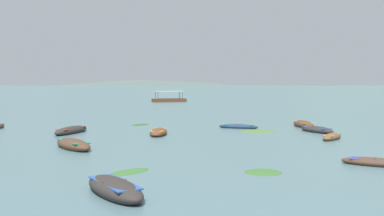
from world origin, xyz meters
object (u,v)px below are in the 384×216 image
at_px(rowboat_0, 158,132).
at_px(rowboat_4, 317,130).
at_px(rowboat_1, 114,188).
at_px(rowboat_3, 238,127).
at_px(rowboat_9, 73,145).
at_px(ferry_0, 169,100).
at_px(rowboat_6, 71,130).
at_px(rowboat_2, 375,162).
at_px(rowboat_5, 303,124).
at_px(rowboat_7, 332,137).

xyz_separation_m(rowboat_0, rowboat_4, (12.69, 2.12, -0.00)).
relative_size(rowboat_1, rowboat_3, 1.08).
bearing_deg(rowboat_0, rowboat_9, -121.14).
bearing_deg(rowboat_3, rowboat_4, -25.29).
bearing_deg(ferry_0, rowboat_6, -92.67).
xyz_separation_m(rowboat_0, rowboat_6, (-7.04, 0.74, 0.02)).
bearing_deg(ferry_0, rowboat_3, -78.98).
bearing_deg(rowboat_3, ferry_0, 101.02).
relative_size(rowboat_1, rowboat_6, 0.85).
bearing_deg(rowboat_9, rowboat_2, -17.08).
height_order(rowboat_0, rowboat_4, rowboat_0).
distance_m(rowboat_0, rowboat_6, 7.08).
xyz_separation_m(rowboat_0, rowboat_3, (6.54, 5.03, -0.04)).
bearing_deg(rowboat_1, rowboat_3, 75.19).
height_order(rowboat_6, rowboat_9, rowboat_9).
height_order(rowboat_1, ferry_0, ferry_0).
distance_m(rowboat_4, ferry_0, 60.75).
distance_m(rowboat_6, ferry_0, 59.78).
relative_size(rowboat_6, rowboat_9, 1.12).
height_order(rowboat_0, rowboat_3, rowboat_0).
bearing_deg(rowboat_5, rowboat_0, -153.40).
bearing_deg(rowboat_7, rowboat_0, 169.30).
bearing_deg(rowboat_1, rowboat_0, 91.29).
relative_size(rowboat_3, rowboat_6, 0.78).
distance_m(rowboat_5, rowboat_9, 21.72).
relative_size(rowboat_3, ferry_0, 0.48).
bearing_deg(rowboat_7, rowboat_4, 88.85).
bearing_deg(rowboat_3, rowboat_0, -142.45).
bearing_deg(rowboat_4, rowboat_1, -121.20).
distance_m(rowboat_0, ferry_0, 60.61).
distance_m(rowboat_1, rowboat_4, 23.71).
distance_m(rowboat_0, rowboat_9, 8.53).
distance_m(rowboat_0, rowboat_2, 17.03).
distance_m(rowboat_0, rowboat_3, 8.25).
distance_m(rowboat_3, ferry_0, 56.48).
distance_m(rowboat_1, rowboat_5, 27.28).
bearing_deg(ferry_0, rowboat_1, -86.60).
relative_size(rowboat_0, ferry_0, 0.50).
height_order(rowboat_3, ferry_0, ferry_0).
xyz_separation_m(rowboat_7, ferry_0, (-16.86, 62.84, 0.28)).
height_order(rowboat_2, rowboat_6, rowboat_6).
height_order(rowboat_0, rowboat_6, rowboat_6).
bearing_deg(rowboat_0, rowboat_3, 37.55).
bearing_deg(rowboat_6, rowboat_9, -71.90).
xyz_separation_m(rowboat_5, rowboat_7, (0.06, -8.66, -0.06)).
distance_m(rowboat_0, rowboat_1, 18.16).
bearing_deg(rowboat_7, rowboat_9, -163.87).
bearing_deg(rowboat_6, rowboat_3, 17.51).
height_order(rowboat_4, ferry_0, ferry_0).
xyz_separation_m(rowboat_1, rowboat_9, (-4.82, 10.86, 0.01)).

